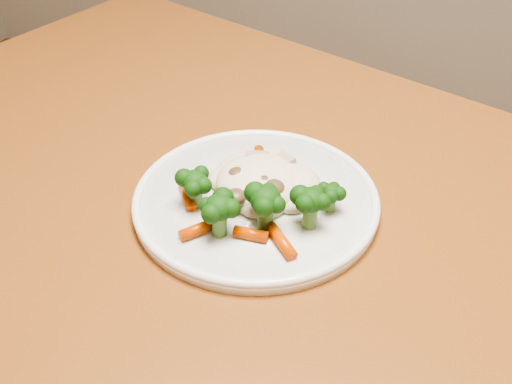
{
  "coord_description": "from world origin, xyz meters",
  "views": [
    {
      "loc": [
        0.4,
        -0.61,
        1.19
      ],
      "look_at": [
        0.22,
        -0.11,
        0.77
      ],
      "focal_mm": 45.0,
      "sensor_mm": 36.0,
      "label": 1
    }
  ],
  "objects": [
    {
      "name": "dining_table",
      "position": [
        0.24,
        -0.16,
        0.65
      ],
      "size": [
        1.42,
        1.16,
        0.75
      ],
      "rotation": [
        0.0,
        0.0,
        -0.33
      ],
      "color": "brown",
      "rests_on": "ground"
    },
    {
      "name": "meal",
      "position": [
        0.23,
        -0.12,
        0.78
      ],
      "size": [
        0.18,
        0.17,
        0.05
      ],
      "color": "beige",
      "rests_on": "plate"
    },
    {
      "name": "plate",
      "position": [
        0.22,
        -0.11,
        0.76
      ],
      "size": [
        0.26,
        0.26,
        0.01
      ],
      "primitive_type": "cylinder",
      "color": "white",
      "rests_on": "dining_table"
    }
  ]
}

